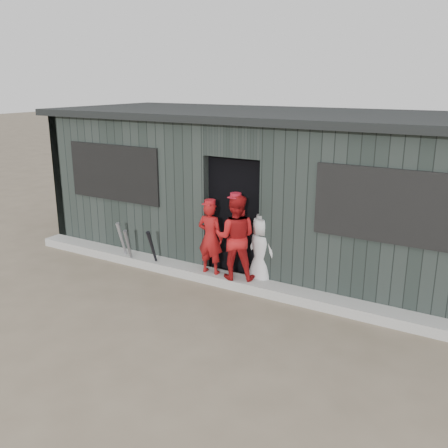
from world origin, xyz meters
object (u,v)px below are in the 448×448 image
Objects in this scene: player_red_right at (235,237)px; dugout at (272,186)px; player_red_left at (210,238)px; player_grey_back at (261,251)px; bat_right at (153,250)px; bat_left at (123,242)px; bat_mid at (129,248)px.

dugout reaches higher than player_red_right.
player_red_left reaches higher than player_grey_back.
bat_left is at bearing 176.97° from bat_right.
dugout is at bearing 54.12° from bat_right.
player_red_left is at bearing 2.64° from bat_left.
player_grey_back is (2.33, 0.45, 0.22)m from bat_mid.
dugout reaches higher than player_red_left.
bat_mid is (0.22, -0.09, -0.03)m from bat_left.
bat_left is at bearing 27.64° from player_grey_back.
player_red_left is (1.78, 0.08, 0.36)m from bat_left.
bat_mid is 2.78m from dugout.
player_grey_back reaches higher than bat_right.
dugout is (-0.52, 1.43, 0.72)m from player_grey_back.
bat_right is 0.09× the size of dugout.
bat_left is 0.24m from bat_mid.
bat_mid is at bearing -22.34° from bat_left.
dugout reaches higher than bat_mid.
dugout is at bearing -100.76° from player_red_left.
bat_right is 1.59m from player_red_right.
player_red_right is at bearing 179.12° from player_red_left.
bat_left is at bearing -19.31° from player_red_right.
player_grey_back is at bearing -162.27° from player_red_left.
player_grey_back is at bearing 11.03° from bat_mid.
player_red_right is 0.16× the size of dugout.
bat_mid is at bearing 30.54° from player_grey_back.
bat_mid is 2.38m from player_grey_back.
bat_mid is 0.52× the size of player_red_right.
bat_left is at bearing 0.18° from player_red_left.
bat_left is at bearing 157.66° from bat_mid.
bat_right is (0.71, -0.04, -0.01)m from bat_left.
player_grey_back is at bearing 8.13° from bat_left.
bat_right is at bearing 6.14° from bat_mid.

